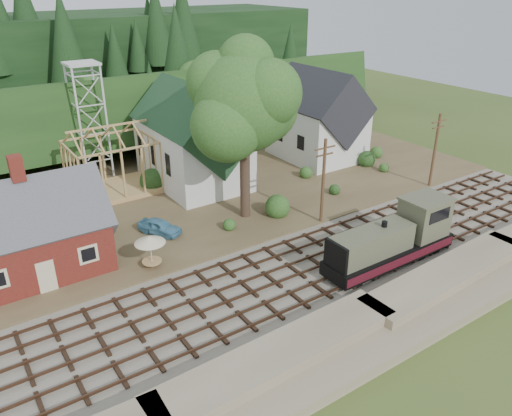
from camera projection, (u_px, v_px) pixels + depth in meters
ground at (295, 273)px, 37.62m from camera, size 140.00×140.00×0.00m
embankment at (379, 335)px, 31.25m from camera, size 64.00×5.00×1.60m
railroad_bed at (295, 273)px, 37.59m from camera, size 64.00×11.00×0.16m
village_flat at (187, 193)px, 51.06m from camera, size 64.00×26.00×0.30m
hillside at (108, 137)px, 69.14m from camera, size 70.00×28.96×12.74m
ridge at (75, 113)px, 81.14m from camera, size 80.00×20.00×12.00m
depot at (31, 235)px, 36.41m from camera, size 10.80×7.41×9.00m
church at (194, 138)px, 51.20m from camera, size 8.40×15.17×13.00m
farmhouse at (317, 120)px, 58.93m from camera, size 8.40×10.80×10.60m
timber_frame at (112, 165)px, 49.70m from camera, size 8.20×6.20×6.99m
lattice_tower at (84, 86)px, 51.33m from camera, size 3.20×3.20×12.12m
big_tree at (245, 109)px, 41.94m from camera, size 10.90×8.40×14.70m
telegraph_pole_near at (323, 180)px, 43.26m from camera, size 2.20×0.28×8.00m
telegraph_pole_far at (435, 150)px, 50.86m from camera, size 2.20×0.28×8.00m
locomotive at (395, 240)px, 38.17m from camera, size 11.49×2.87×4.61m
car_blue at (160, 227)px, 42.53m from camera, size 3.29×4.09×1.31m
car_green at (12, 265)px, 37.04m from camera, size 3.47×1.36×1.12m
car_red at (345, 158)px, 58.63m from camera, size 3.92×1.88×1.08m
patio_set at (150, 241)px, 37.02m from camera, size 2.33×2.33×2.59m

